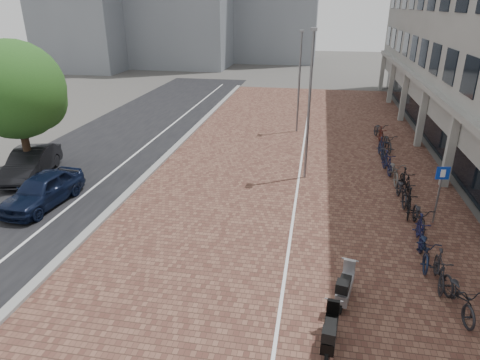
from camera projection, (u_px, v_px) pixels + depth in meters
The scene contains 15 objects.
ground at pixel (201, 304), 11.80m from camera, with size 140.00×140.00×0.00m, color #474442.
plaza_brick at pixel (297, 162), 22.33m from camera, with size 14.50×42.00×0.04m, color brown.
street_asphalt at pixel (105, 150), 24.17m from camera, with size 8.00×50.00×0.03m, color black.
curb at pixel (170, 153), 23.50m from camera, with size 0.35×42.00×0.14m, color gray.
lane_line at pixel (138, 152), 23.83m from camera, with size 0.12×44.00×0.00m, color white.
parking_line at pixel (301, 162), 22.29m from camera, with size 0.10×30.00×0.00m, color white.
car_navy at pixel (43, 190), 17.34m from camera, with size 1.62×4.01×1.37m, color black.
car_dark at pixel (31, 163), 20.19m from camera, with size 1.49×4.29×1.41m, color black.
scooter_front at pixel (345, 285), 11.71m from camera, with size 0.49×1.55×1.07m, color #939297, non-canonical shape.
scooter_mid at pixel (330, 329), 10.17m from camera, with size 0.46×1.47×1.01m, color black, non-canonical shape.
parking_sign at pixel (440, 186), 15.52m from camera, with size 0.49×0.12×2.33m.
lamp_near at pixel (309, 109), 19.02m from camera, with size 0.12×0.12×6.79m, color slate.
lamp_far at pixel (299, 84), 26.45m from camera, with size 0.12×0.12×6.26m, color gray.
street_tree at pixel (19, 92), 18.97m from camera, with size 4.42×4.42×6.43m.
bike_row at pixel (400, 181), 18.68m from camera, with size 1.33×18.15×1.05m.
Camera 1 is at (2.79, -9.16, 7.79)m, focal length 31.45 mm.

